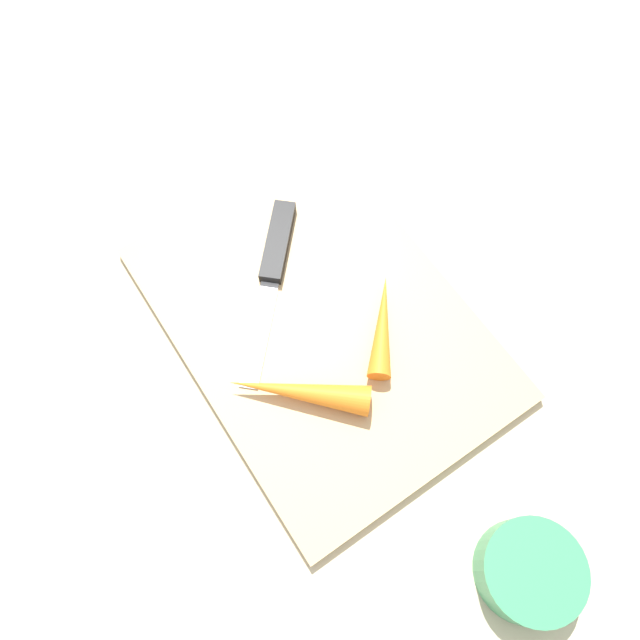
{
  "coord_description": "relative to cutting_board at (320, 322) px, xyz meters",
  "views": [
    {
      "loc": [
        0.19,
        -0.13,
        0.54
      ],
      "look_at": [
        0.0,
        0.0,
        0.01
      ],
      "focal_mm": 33.42,
      "sensor_mm": 36.0,
      "label": 1
    }
  ],
  "objects": [
    {
      "name": "ground_plane",
      "position": [
        0.0,
        0.0,
        -0.01
      ],
      "size": [
        1.4,
        1.4,
        0.0
      ],
      "primitive_type": "plane",
      "color": "#C6B793"
    },
    {
      "name": "cutting_board",
      "position": [
        0.0,
        0.0,
        0.0
      ],
      "size": [
        0.36,
        0.26,
        0.01
      ],
      "primitive_type": "cube",
      "color": "tan",
      "rests_on": "ground_plane"
    },
    {
      "name": "knife",
      "position": [
        -0.08,
        0.0,
        0.01
      ],
      "size": [
        0.16,
        0.15,
        0.01
      ],
      "rotation": [
        0.0,
        0.0,
        5.54
      ],
      "color": "#B7B7BC",
      "rests_on": "cutting_board"
    },
    {
      "name": "carrot_long",
      "position": [
        0.05,
        -0.06,
        0.02
      ],
      "size": [
        0.11,
        0.11,
        0.03
      ],
      "primitive_type": "cone",
      "rotation": [
        0.0,
        1.57,
        3.98
      ],
      "color": "orange",
      "rests_on": "cutting_board"
    },
    {
      "name": "carrot_short",
      "position": [
        0.04,
        0.04,
        0.02
      ],
      "size": [
        0.09,
        0.08,
        0.02
      ],
      "primitive_type": "cone",
      "rotation": [
        0.0,
        1.57,
        2.45
      ],
      "color": "orange",
      "rests_on": "cutting_board"
    },
    {
      "name": "small_bowl",
      "position": [
        0.28,
        0.02,
        0.01
      ],
      "size": [
        0.08,
        0.08,
        0.04
      ],
      "primitive_type": "cylinder",
      "color": "#388C59",
      "rests_on": "ground_plane"
    }
  ]
}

